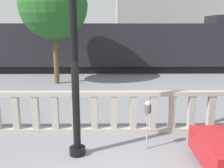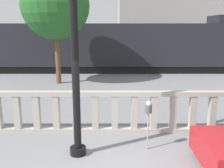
{
  "view_description": "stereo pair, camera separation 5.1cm",
  "coord_description": "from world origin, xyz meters",
  "px_view_note": "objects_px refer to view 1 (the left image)",
  "views": [
    {
      "loc": [
        -0.14,
        -4.7,
        3.25
      ],
      "look_at": [
        -0.05,
        3.8,
        1.36
      ],
      "focal_mm": 40.0,
      "sensor_mm": 36.0,
      "label": 1
    },
    {
      "loc": [
        -0.09,
        -4.7,
        3.25
      ],
      "look_at": [
        -0.05,
        3.8,
        1.36
      ],
      "focal_mm": 40.0,
      "sensor_mm": 36.0,
      "label": 2
    }
  ],
  "objects_px": {
    "parking_meter": "(148,110)",
    "tree_left": "(53,5)",
    "train_far": "(134,41)",
    "lamppost": "(74,50)",
    "train_near": "(115,47)"
  },
  "relations": [
    {
      "from": "train_far",
      "to": "train_near",
      "type": "bearing_deg",
      "value": -102.05
    },
    {
      "from": "lamppost",
      "to": "tree_left",
      "type": "relative_size",
      "value": 0.9
    },
    {
      "from": "parking_meter",
      "to": "train_near",
      "type": "bearing_deg",
      "value": 92.52
    },
    {
      "from": "lamppost",
      "to": "tree_left",
      "type": "xyz_separation_m",
      "value": [
        -2.34,
        8.81,
        1.79
      ]
    },
    {
      "from": "parking_meter",
      "to": "tree_left",
      "type": "distance_m",
      "value": 10.1
    },
    {
      "from": "lamppost",
      "to": "train_near",
      "type": "distance_m",
      "value": 13.26
    },
    {
      "from": "lamppost",
      "to": "train_near",
      "type": "xyz_separation_m",
      "value": [
        1.31,
        13.17,
        -0.85
      ]
    },
    {
      "from": "lamppost",
      "to": "parking_meter",
      "type": "relative_size",
      "value": 4.23
    },
    {
      "from": "train_far",
      "to": "tree_left",
      "type": "height_order",
      "value": "tree_left"
    },
    {
      "from": "tree_left",
      "to": "lamppost",
      "type": "bearing_deg",
      "value": -75.13
    },
    {
      "from": "lamppost",
      "to": "train_far",
      "type": "relative_size",
      "value": 0.25
    },
    {
      "from": "train_near",
      "to": "train_far",
      "type": "xyz_separation_m",
      "value": [
        2.53,
        11.85,
        -0.09
      ]
    },
    {
      "from": "lamppost",
      "to": "train_far",
      "type": "xyz_separation_m",
      "value": [
        3.84,
        25.02,
        -0.94
      ]
    },
    {
      "from": "lamppost",
      "to": "train_near",
      "type": "bearing_deg",
      "value": 84.32
    },
    {
      "from": "train_far",
      "to": "tree_left",
      "type": "distance_m",
      "value": 17.57
    }
  ]
}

